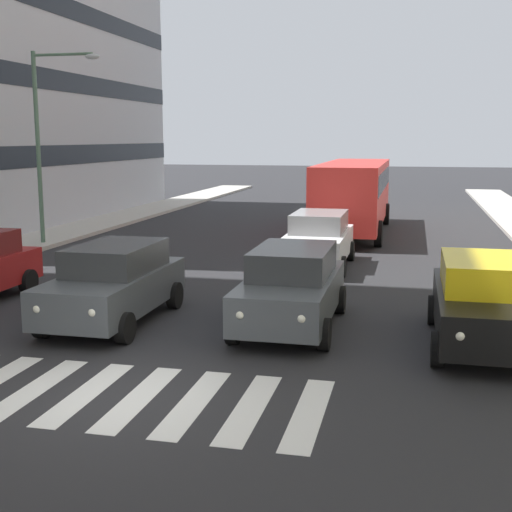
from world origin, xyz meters
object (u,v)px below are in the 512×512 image
(car_0, at_px, (484,302))
(car_row2_0, at_px, (318,239))
(car_1, at_px, (292,287))
(street_lamp_right, at_px, (48,128))
(car_2, at_px, (114,282))
(bus_behind_traffic, at_px, (354,189))

(car_0, height_order, car_row2_0, same)
(car_1, distance_m, street_lamp_right, 14.29)
(car_1, relative_size, car_row2_0, 1.00)
(car_0, relative_size, car_row2_0, 1.00)
(street_lamp_right, bearing_deg, car_0, 147.25)
(car_row2_0, bearing_deg, car_0, 119.68)
(car_2, height_order, street_lamp_right, street_lamp_right)
(car_0, distance_m, car_1, 3.91)
(car_0, bearing_deg, car_1, -7.18)
(car_1, xyz_separation_m, bus_behind_traffic, (0.00, -15.19, 0.97))
(car_row2_0, bearing_deg, bus_behind_traffic, -92.73)
(car_2, relative_size, bus_behind_traffic, 0.42)
(car_1, distance_m, bus_behind_traffic, 15.22)
(car_2, bearing_deg, car_1, -173.44)
(car_0, bearing_deg, car_2, -0.30)
(car_1, xyz_separation_m, car_2, (3.90, 0.45, 0.00))
(car_2, xyz_separation_m, bus_behind_traffic, (-3.90, -15.64, 0.97))
(car_1, relative_size, car_2, 1.00)
(car_1, xyz_separation_m, car_row2_0, (0.39, -7.01, 0.00))
(bus_behind_traffic, bearing_deg, car_2, 76.00)
(car_0, xyz_separation_m, bus_behind_traffic, (3.88, -15.68, 0.97))
(car_0, xyz_separation_m, car_1, (3.88, -0.49, 0.00))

